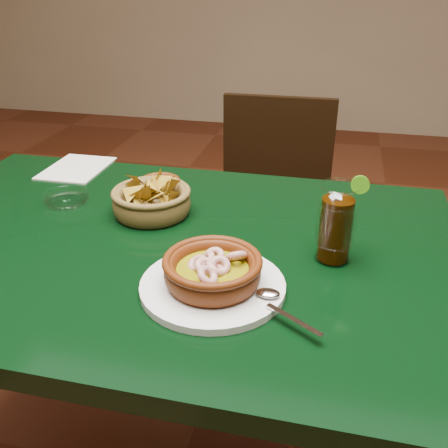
% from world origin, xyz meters
% --- Properties ---
extents(dining_table, '(1.20, 0.80, 0.75)m').
position_xyz_m(dining_table, '(0.00, 0.00, 0.65)').
color(dining_table, black).
rests_on(dining_table, ground).
extents(dining_chair, '(0.40, 0.40, 0.86)m').
position_xyz_m(dining_chair, '(0.14, 0.70, 0.48)').
color(dining_chair, black).
rests_on(dining_chair, ground).
extents(shrimp_plate, '(0.32, 0.25, 0.08)m').
position_xyz_m(shrimp_plate, '(0.15, -0.15, 0.78)').
color(shrimp_plate, silver).
rests_on(shrimp_plate, dining_table).
extents(chip_basket, '(0.21, 0.21, 0.13)m').
position_xyz_m(chip_basket, '(-0.05, 0.11, 0.78)').
color(chip_basket, brown).
rests_on(chip_basket, dining_table).
extents(guacamole_ramekin, '(0.12, 0.12, 0.04)m').
position_xyz_m(guacamole_ramekin, '(-0.08, 0.22, 0.77)').
color(guacamole_ramekin, '#461A06').
rests_on(guacamole_ramekin, dining_table).
extents(cola_drink, '(0.15, 0.15, 0.17)m').
position_xyz_m(cola_drink, '(0.35, -0.00, 0.82)').
color(cola_drink, white).
rests_on(cola_drink, dining_table).
extents(glass_ashtray, '(0.11, 0.11, 0.03)m').
position_xyz_m(glass_ashtray, '(-0.27, 0.12, 0.76)').
color(glass_ashtray, white).
rests_on(glass_ashtray, dining_table).
extents(paper_menu, '(0.15, 0.20, 0.00)m').
position_xyz_m(paper_menu, '(-0.36, 0.33, 0.75)').
color(paper_menu, beige).
rests_on(paper_menu, dining_table).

